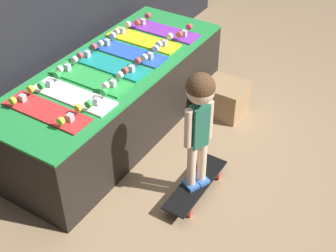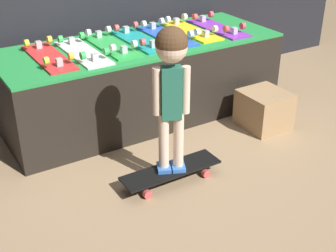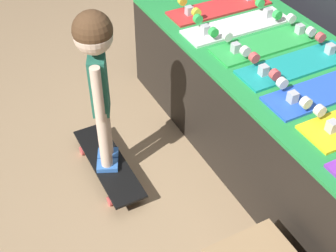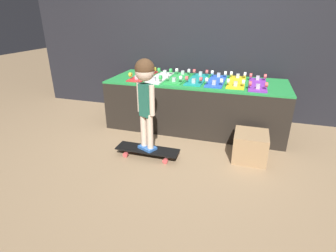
% 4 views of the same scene
% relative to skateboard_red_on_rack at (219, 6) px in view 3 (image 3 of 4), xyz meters
% --- Properties ---
extents(ground_plane, '(16.00, 16.00, 0.00)m').
position_rel_skateboard_red_on_rack_xyz_m(ground_plane, '(0.72, -0.49, -0.63)').
color(ground_plane, '#9E7F5B').
extents(display_rack, '(2.17, 0.81, 0.61)m').
position_rel_skateboard_red_on_rack_xyz_m(display_rack, '(0.72, -0.00, -0.32)').
color(display_rack, black).
rests_on(display_rack, ground_plane).
extents(skateboard_red_on_rack, '(0.20, 0.65, 0.09)m').
position_rel_skateboard_red_on_rack_xyz_m(skateboard_red_on_rack, '(0.00, 0.00, 0.00)').
color(skateboard_red_on_rack, red).
rests_on(skateboard_red_on_rack, display_rack).
extents(skateboard_white_on_rack, '(0.20, 0.65, 0.09)m').
position_rel_skateboard_red_on_rack_xyz_m(skateboard_white_on_rack, '(0.24, -0.03, 0.00)').
color(skateboard_white_on_rack, white).
rests_on(skateboard_white_on_rack, display_rack).
extents(skateboard_green_on_rack, '(0.20, 0.65, 0.09)m').
position_rel_skateboard_red_on_rack_xyz_m(skateboard_green_on_rack, '(0.48, 0.01, 0.00)').
color(skateboard_green_on_rack, green).
rests_on(skateboard_green_on_rack, display_rack).
extents(skateboard_teal_on_rack, '(0.20, 0.65, 0.09)m').
position_rel_skateboard_red_on_rack_xyz_m(skateboard_teal_on_rack, '(0.72, 0.02, 0.00)').
color(skateboard_teal_on_rack, teal).
rests_on(skateboard_teal_on_rack, display_rack).
extents(skateboard_blue_on_rack, '(0.20, 0.65, 0.09)m').
position_rel_skateboard_red_on_rack_xyz_m(skateboard_blue_on_rack, '(0.95, 0.00, 0.00)').
color(skateboard_blue_on_rack, blue).
rests_on(skateboard_blue_on_rack, display_rack).
extents(skateboard_on_floor, '(0.66, 0.18, 0.09)m').
position_rel_skateboard_red_on_rack_xyz_m(skateboard_on_floor, '(0.41, -0.95, -0.56)').
color(skateboard_on_floor, black).
rests_on(skateboard_on_floor, ground_plane).
extents(child, '(0.21, 0.19, 0.91)m').
position_rel_skateboard_red_on_rack_xyz_m(child, '(0.41, -0.95, 0.10)').
color(child, '#3870C6').
rests_on(child, skateboard_on_floor).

